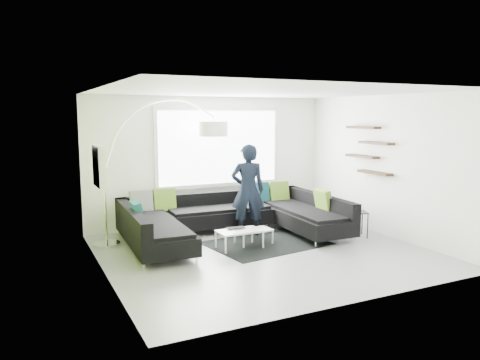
% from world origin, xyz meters
% --- Properties ---
extents(ground, '(5.50, 5.50, 0.00)m').
position_xyz_m(ground, '(0.00, 0.00, 0.00)').
color(ground, gray).
rests_on(ground, ground).
extents(room_shell, '(5.54, 5.04, 2.82)m').
position_xyz_m(room_shell, '(0.04, 0.21, 1.81)').
color(room_shell, white).
rests_on(room_shell, ground).
extents(sectional_sofa, '(4.21, 2.71, 0.89)m').
position_xyz_m(sectional_sofa, '(-0.12, 1.03, 0.39)').
color(sectional_sofa, black).
rests_on(sectional_sofa, ground).
extents(rug, '(2.31, 1.81, 0.01)m').
position_xyz_m(rug, '(0.30, 0.46, 0.01)').
color(rug, black).
rests_on(rug, ground).
extents(coffee_table, '(1.05, 0.63, 0.34)m').
position_xyz_m(coffee_table, '(-0.12, 0.46, 0.17)').
color(coffee_table, white).
rests_on(coffee_table, ground).
extents(arc_lamp, '(2.50, 0.60, 2.72)m').
position_xyz_m(arc_lamp, '(-2.45, 1.62, 1.36)').
color(arc_lamp, silver).
rests_on(arc_lamp, ground).
extents(side_table, '(0.48, 0.48, 0.51)m').
position_xyz_m(side_table, '(2.16, 0.12, 0.25)').
color(side_table, black).
rests_on(side_table, ground).
extents(person, '(0.94, 0.85, 1.84)m').
position_xyz_m(person, '(0.25, 1.16, 0.92)').
color(person, black).
rests_on(person, ground).
extents(laptop, '(0.39, 0.29, 0.03)m').
position_xyz_m(laptop, '(-0.32, 0.47, 0.35)').
color(laptop, black).
rests_on(laptop, coffee_table).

